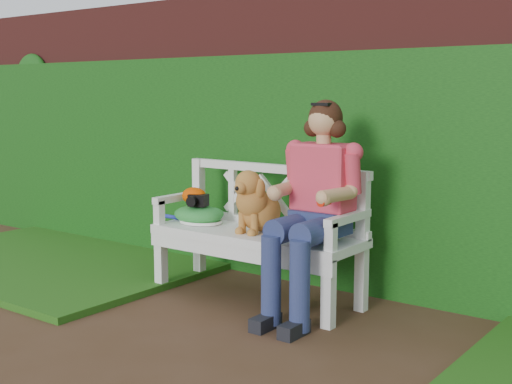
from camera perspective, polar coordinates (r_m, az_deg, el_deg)
The scene contains 11 objects.
ground at distance 3.74m, azimuth -4.27°, elevation -13.99°, with size 60.00×60.00×0.00m, color #432B19.
brick_wall at distance 5.06m, azimuth 9.84°, elevation 4.58°, with size 10.00×0.30×2.20m, color maroon.
ivy_hedge at distance 4.89m, azimuth 8.61°, elevation 1.54°, with size 10.00×0.18×1.70m, color #1A6014.
grass_left at distance 6.01m, azimuth -16.13°, elevation -5.44°, with size 2.60×2.00×0.05m, color #1B5516.
garden_bench at distance 4.72m, azimuth -0.00°, elevation -6.14°, with size 1.58×0.60×0.48m, color white, non-canonical shape.
seated_woman at distance 4.33m, azimuth 5.26°, elevation -1.69°, with size 0.56×0.75×1.33m, color #E7596D, non-canonical shape.
dog at distance 4.62m, azimuth 0.13°, elevation -0.67°, with size 0.29×0.39×0.43m, color brown, non-canonical shape.
tennis_racket at distance 4.98m, azimuth -4.89°, elevation -2.40°, with size 0.64×0.27×0.03m, color silver, non-canonical shape.
green_bag at distance 4.96m, azimuth -4.83°, elevation -1.84°, with size 0.39×0.30×0.13m, color #297224, non-canonical shape.
camera_item at distance 4.91m, azimuth -4.82°, elevation -0.68°, with size 0.13×0.10×0.09m, color black.
baseball_glove at distance 4.98m, azimuth -5.18°, elevation -0.33°, with size 0.20×0.15×0.12m, color #D54400.
Camera 1 is at (2.27, -2.61, 1.41)m, focal length 48.00 mm.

